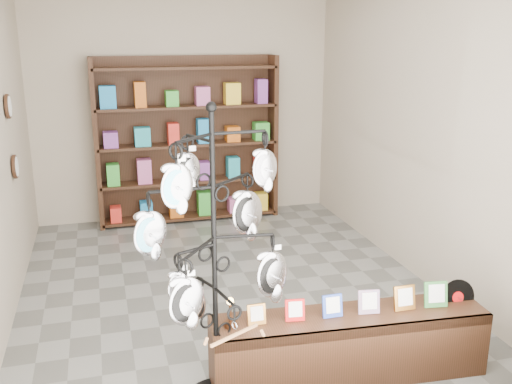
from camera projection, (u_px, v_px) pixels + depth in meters
ground at (227, 287)px, 5.78m from camera, size 5.00×5.00×0.00m
room_envelope at (224, 104)px, 5.27m from camera, size 5.00×5.00×5.00m
display_tree at (214, 238)px, 3.70m from camera, size 1.14×1.14×2.09m
front_shelf at (349, 345)px, 4.23m from camera, size 2.08×0.57×0.73m
back_shelving at (188, 145)px, 7.62m from camera, size 2.42×0.36×2.20m
wall_clocks at (12, 137)px, 5.60m from camera, size 0.03×0.24×0.84m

